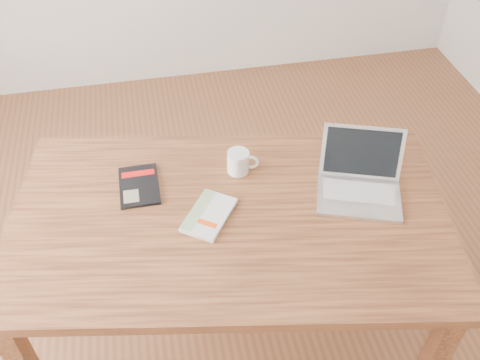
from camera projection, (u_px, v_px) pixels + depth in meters
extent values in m
plane|color=brown|center=(231.00, 312.00, 2.42)|extent=(4.00, 4.00, 0.00)
cube|color=brown|center=(229.00, 219.00, 1.86)|extent=(1.64, 1.12, 0.04)
cube|color=brown|center=(74.00, 217.00, 2.37)|extent=(0.08, 0.08, 0.71)
cube|color=brown|center=(384.00, 211.00, 2.39)|extent=(0.08, 0.08, 0.71)
cube|color=beige|center=(209.00, 215.00, 1.83)|extent=(0.22, 0.24, 0.01)
cube|color=white|center=(209.00, 215.00, 1.83)|extent=(0.22, 0.24, 0.02)
cube|color=gray|center=(198.00, 210.00, 1.83)|extent=(0.15, 0.19, 0.00)
cube|color=#DA470F|center=(207.00, 224.00, 1.79)|extent=(0.07, 0.06, 0.00)
cube|color=black|center=(139.00, 186.00, 1.94)|extent=(0.14, 0.21, 0.01)
cube|color=#B60F0D|center=(138.00, 174.00, 1.98)|extent=(0.12, 0.03, 0.00)
cube|color=gray|center=(131.00, 196.00, 1.89)|extent=(0.05, 0.06, 0.00)
cube|color=silver|center=(359.00, 198.00, 1.89)|extent=(0.34, 0.29, 0.01)
cube|color=silver|center=(359.00, 191.00, 1.90)|extent=(0.27, 0.18, 0.00)
cube|color=#BCBCC1|center=(360.00, 209.00, 1.84)|extent=(0.10, 0.07, 0.00)
cube|color=silver|center=(362.00, 152.00, 1.92)|extent=(0.30, 0.17, 0.18)
cube|color=black|center=(362.00, 152.00, 1.92)|extent=(0.27, 0.15, 0.16)
cylinder|color=white|center=(238.00, 162.00, 1.97)|extent=(0.08, 0.08, 0.09)
cylinder|color=black|center=(238.00, 154.00, 1.95)|extent=(0.07, 0.07, 0.01)
torus|color=white|center=(251.00, 162.00, 1.97)|extent=(0.06, 0.03, 0.06)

